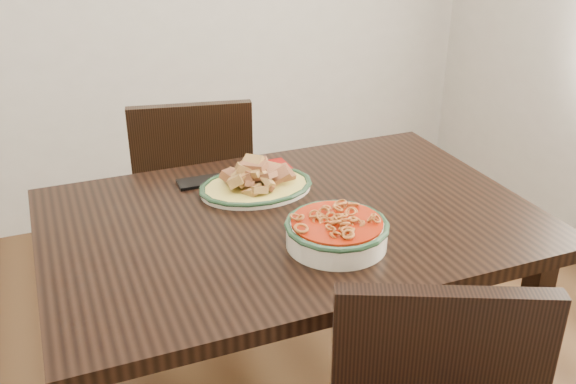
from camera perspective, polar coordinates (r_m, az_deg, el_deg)
name	(u,v)px	position (r m, az deg, el deg)	size (l,w,h in m)	color
dining_table	(291,243)	(1.77, 0.24, -4.59)	(1.31, 0.87, 0.75)	black
chair_far	(194,195)	(2.44, -8.33, -0.29)	(0.49, 0.49, 0.89)	black
fish_plate	(256,177)	(1.85, -2.87, 1.38)	(0.33, 0.26, 0.11)	beige
noodle_bowl	(337,229)	(1.58, 4.35, -3.32)	(0.26, 0.26, 0.08)	#F1E7CC
smartphone	(200,182)	(1.93, -7.82, 0.88)	(0.13, 0.07, 0.01)	black
napkin	(269,169)	(2.00, -1.71, 2.09)	(0.13, 0.11, 0.01)	#98100B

